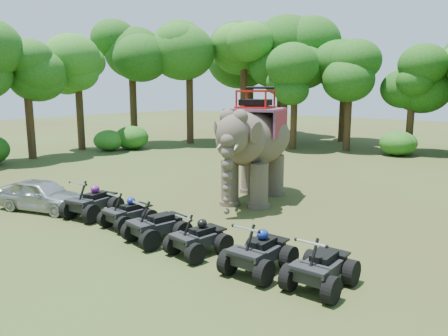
% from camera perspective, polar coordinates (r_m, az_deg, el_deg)
% --- Properties ---
extents(ground, '(110.00, 110.00, 0.00)m').
position_cam_1_polar(ground, '(14.40, -3.04, -8.14)').
color(ground, '#47381E').
rests_on(ground, ground).
extents(elephant, '(3.86, 5.94, 4.61)m').
position_cam_1_polar(elephant, '(17.82, 3.97, 3.07)').
color(elephant, brown).
rests_on(elephant, ground).
extents(parked_car, '(3.79, 2.45, 1.20)m').
position_cam_1_polar(parked_car, '(17.90, -22.69, -3.24)').
color(parked_car, '#B1B4B8').
rests_on(parked_car, ground).
extents(atv_0, '(1.65, 2.06, 1.38)m').
position_cam_1_polar(atv_0, '(16.39, -16.85, -3.76)').
color(atv_0, black).
rests_on(atv_0, ground).
extents(atv_1, '(1.28, 1.70, 1.21)m').
position_cam_1_polar(atv_1, '(14.93, -12.47, -5.26)').
color(atv_1, black).
rests_on(atv_1, ground).
extents(atv_2, '(1.57, 1.96, 1.32)m').
position_cam_1_polar(atv_2, '(13.36, -8.77, -6.78)').
color(atv_2, black).
rests_on(atv_2, ground).
extents(atv_3, '(1.38, 1.76, 1.21)m').
position_cam_1_polar(atv_3, '(12.28, -3.37, -8.50)').
color(atv_3, black).
rests_on(atv_3, ground).
extents(atv_4, '(1.35, 1.82, 1.33)m').
position_cam_1_polar(atv_4, '(11.14, 4.60, -10.20)').
color(atv_4, black).
rests_on(atv_4, ground).
extents(atv_5, '(1.31, 1.77, 1.29)m').
position_cam_1_polar(atv_5, '(10.54, 12.58, -11.78)').
color(atv_5, black).
rests_on(atv_5, ground).
extents(tree_0, '(4.57, 4.57, 6.52)m').
position_cam_1_polar(tree_0, '(33.40, 23.27, 7.36)').
color(tree_0, '#195114').
rests_on(tree_0, ground).
extents(tree_23, '(4.82, 4.82, 6.88)m').
position_cam_1_polar(tree_23, '(30.93, -24.15, 7.45)').
color(tree_23, '#195114').
rests_on(tree_23, ground).
extents(tree_24, '(5.16, 5.16, 7.37)m').
position_cam_1_polar(tree_24, '(34.05, -18.39, 8.43)').
color(tree_24, '#195114').
rests_on(tree_24, ground).
extents(tree_25, '(6.15, 6.15, 8.78)m').
position_cam_1_polar(tree_25, '(36.45, -11.83, 9.95)').
color(tree_25, '#195114').
rests_on(tree_25, ground).
extents(tree_26, '(6.23, 6.23, 8.90)m').
position_cam_1_polar(tree_26, '(36.31, -4.52, 10.23)').
color(tree_26, '#195114').
rests_on(tree_26, ground).
extents(tree_27, '(6.70, 6.70, 9.57)m').
position_cam_1_polar(tree_27, '(36.29, 2.60, 10.78)').
color(tree_27, '#195114').
rests_on(tree_27, ground).
extents(tree_28, '(4.58, 4.58, 6.54)m').
position_cam_1_polar(tree_28, '(33.21, 9.15, 8.08)').
color(tree_28, '#195114').
rests_on(tree_28, ground).
extents(tree_29, '(4.96, 4.96, 7.08)m').
position_cam_1_polar(tree_29, '(33.12, 15.96, 8.27)').
color(tree_29, '#195114').
rests_on(tree_29, ground).
extents(tree_30, '(5.78, 5.78, 8.25)m').
position_cam_1_polar(tree_30, '(41.48, 7.33, 9.76)').
color(tree_30, '#195114').
rests_on(tree_30, ground).
extents(tree_31, '(6.17, 6.17, 8.81)m').
position_cam_1_polar(tree_31, '(35.70, 7.90, 10.09)').
color(tree_31, '#195114').
rests_on(tree_31, ground).
extents(tree_32, '(5.58, 5.58, 7.97)m').
position_cam_1_polar(tree_32, '(38.85, 15.31, 9.22)').
color(tree_32, '#195114').
rests_on(tree_32, ground).
extents(tree_44, '(7.67, 7.67, 10.96)m').
position_cam_1_polar(tree_44, '(42.74, 3.47, 11.66)').
color(tree_44, '#195114').
rests_on(tree_44, ground).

